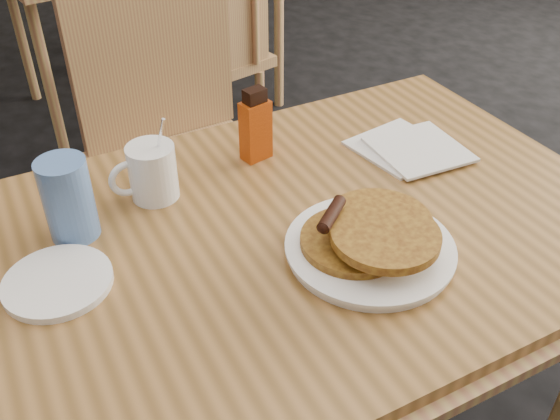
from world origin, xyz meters
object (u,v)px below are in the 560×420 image
object	(u,v)px
chair_main_far	(172,121)
syrup_bottle	(256,127)
chair_neighbor_near	(205,39)
coffee_mug	(151,171)
pancake_plate	(370,241)
main_table	(297,244)
blue_tumbler	(68,199)

from	to	relation	value
chair_main_far	syrup_bottle	size ratio (longest dim) A/B	6.72
chair_main_far	syrup_bottle	xyz separation A→B (m)	(0.01, -0.51, 0.23)
chair_neighbor_near	coffee_mug	distance (m)	1.25
chair_neighbor_near	pancake_plate	distance (m)	1.46
chair_neighbor_near	pancake_plate	size ratio (longest dim) A/B	3.49
main_table	coffee_mug	distance (m)	0.29
chair_main_far	syrup_bottle	distance (m)	0.56
main_table	blue_tumbler	distance (m)	0.39
main_table	chair_main_far	distance (m)	0.74
main_table	syrup_bottle	xyz separation A→B (m)	(0.03, 0.22, 0.11)
syrup_bottle	chair_main_far	bearing A→B (deg)	79.65
chair_neighbor_near	syrup_bottle	size ratio (longest dim) A/B	6.45
chair_main_far	pancake_plate	bearing A→B (deg)	-90.13
blue_tumbler	main_table	bearing A→B (deg)	-24.30
chair_neighbor_near	pancake_plate	bearing A→B (deg)	-113.33
chair_neighbor_near	coffee_mug	world-z (taller)	chair_neighbor_near
chair_main_far	blue_tumbler	distance (m)	0.72
main_table	syrup_bottle	distance (m)	0.25
chair_neighbor_near	blue_tumbler	world-z (taller)	chair_neighbor_near
coffee_mug	syrup_bottle	xyz separation A→B (m)	(0.22, 0.03, 0.02)
syrup_bottle	main_table	bearing A→B (deg)	-109.81
main_table	syrup_bottle	bearing A→B (deg)	81.27
chair_neighbor_near	syrup_bottle	bearing A→B (deg)	-118.45
pancake_plate	syrup_bottle	bearing A→B (deg)	94.79
main_table	coffee_mug	size ratio (longest dim) A/B	7.43
pancake_plate	coffee_mug	size ratio (longest dim) A/B	1.70
chair_main_far	syrup_bottle	bearing A→B (deg)	-91.78
coffee_mug	chair_main_far	bearing A→B (deg)	64.48
pancake_plate	coffee_mug	world-z (taller)	coffee_mug
main_table	syrup_bottle	world-z (taller)	syrup_bottle
main_table	pancake_plate	distance (m)	0.15
chair_main_far	syrup_bottle	world-z (taller)	chair_main_far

